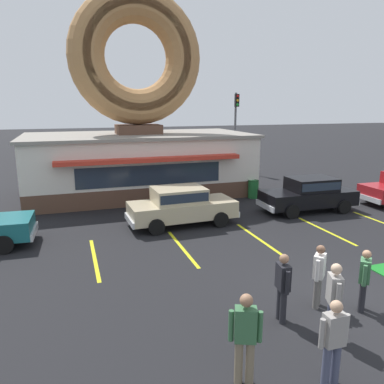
% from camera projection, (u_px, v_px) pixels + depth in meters
% --- Properties ---
extents(ground_plane, '(160.00, 160.00, 0.00)m').
position_uv_depth(ground_plane, '(358.00, 303.00, 9.53)').
color(ground_plane, black).
extents(donut_shop_building, '(12.30, 6.75, 10.96)m').
position_uv_depth(donut_shop_building, '(139.00, 127.00, 20.66)').
color(donut_shop_building, brown).
rests_on(donut_shop_building, ground).
extents(car_black, '(4.61, 2.08, 1.60)m').
position_uv_depth(car_black, '(309.00, 193.00, 17.62)').
color(car_black, black).
rests_on(car_black, ground).
extents(car_champagne, '(4.62, 2.10, 1.60)m').
position_uv_depth(car_champagne, '(181.00, 205.00, 15.56)').
color(car_champagne, '#BCAD89').
rests_on(car_champagne, ground).
extents(pedestrian_blue_sweater_man, '(0.45, 0.45, 1.56)m').
position_uv_depth(pedestrian_blue_sweater_man, '(364.00, 278.00, 8.99)').
color(pedestrian_blue_sweater_man, '#232328').
rests_on(pedestrian_blue_sweater_man, ground).
extents(pedestrian_hooded_kid, '(0.37, 0.56, 1.73)m').
position_uv_depth(pedestrian_hooded_kid, '(334.00, 298.00, 7.85)').
color(pedestrian_hooded_kid, '#474C66').
rests_on(pedestrian_hooded_kid, ground).
extents(pedestrian_leather_jacket_man, '(0.30, 0.59, 1.66)m').
position_uv_depth(pedestrian_leather_jacket_man, '(283.00, 285.00, 8.52)').
color(pedestrian_leather_jacket_man, '#232328').
rests_on(pedestrian_leather_jacket_man, ground).
extents(pedestrian_clipboard_woman, '(0.56, 0.37, 1.76)m').
position_uv_depth(pedestrian_clipboard_woman, '(245.00, 335.00, 6.55)').
color(pedestrian_clipboard_woman, '#7F7056').
rests_on(pedestrian_clipboard_woman, ground).
extents(pedestrian_beanie_man, '(0.47, 0.43, 1.62)m').
position_uv_depth(pedestrian_beanie_man, '(319.00, 273.00, 9.15)').
color(pedestrian_beanie_man, slate).
rests_on(pedestrian_beanie_man, ground).
extents(pedestrian_crossing_woman, '(0.60, 0.24, 1.66)m').
position_uv_depth(pedestrian_crossing_woman, '(333.00, 339.00, 6.53)').
color(pedestrian_crossing_woman, '#474C66').
rests_on(pedestrian_crossing_woman, ground).
extents(trash_bin, '(0.57, 0.57, 0.97)m').
position_uv_depth(trash_bin, '(253.00, 189.00, 20.22)').
color(trash_bin, '#1E662D').
rests_on(trash_bin, ground).
extents(traffic_light_pole, '(0.28, 0.47, 5.80)m').
position_uv_depth(traffic_light_pole, '(236.00, 122.00, 27.42)').
color(traffic_light_pole, '#595B60').
rests_on(traffic_light_pole, ground).
extents(parking_stripe_far_left, '(0.12, 3.60, 0.01)m').
position_uv_depth(parking_stripe_far_left, '(95.00, 259.00, 12.25)').
color(parking_stripe_far_left, yellow).
rests_on(parking_stripe_far_left, ground).
extents(parking_stripe_left, '(0.12, 3.60, 0.01)m').
position_uv_depth(parking_stripe_left, '(182.00, 248.00, 13.17)').
color(parking_stripe_left, yellow).
rests_on(parking_stripe_left, ground).
extents(parking_stripe_mid_left, '(0.12, 3.60, 0.01)m').
position_uv_depth(parking_stripe_mid_left, '(258.00, 239.00, 14.10)').
color(parking_stripe_mid_left, yellow).
rests_on(parking_stripe_mid_left, ground).
extents(parking_stripe_centre, '(0.12, 3.60, 0.01)m').
position_uv_depth(parking_stripe_centre, '(325.00, 230.00, 15.02)').
color(parking_stripe_centre, yellow).
rests_on(parking_stripe_centre, ground).
extents(parking_stripe_mid_right, '(0.12, 3.60, 0.01)m').
position_uv_depth(parking_stripe_mid_right, '(384.00, 223.00, 15.94)').
color(parking_stripe_mid_right, yellow).
rests_on(parking_stripe_mid_right, ground).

